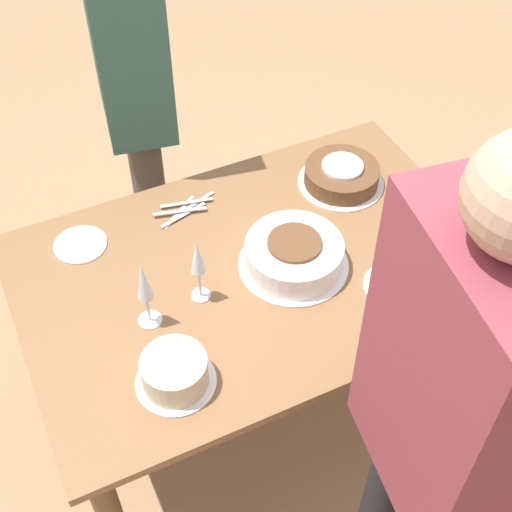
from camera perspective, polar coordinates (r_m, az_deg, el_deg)
ground_plane at (r=2.73m, az=-0.00°, el=-11.58°), size 12.00×12.00×0.00m
dining_table at (r=2.21m, az=-0.00°, el=-2.93°), size 1.40×0.93×0.76m
cake_center_white at (r=2.10m, az=3.05°, el=0.11°), size 0.33×0.33×0.10m
cake_front_chocolate at (r=2.38m, az=6.86°, el=6.43°), size 0.29×0.29×0.08m
cake_back_decorated at (r=1.85m, az=-6.53°, el=-9.23°), size 0.21×0.21×0.09m
wine_glass_near at (r=1.90m, az=-8.96°, el=-2.28°), size 0.07×0.07×0.24m
wine_glass_far at (r=1.94m, az=-4.69°, el=-0.34°), size 0.06×0.06×0.22m
dessert_plate_left at (r=2.11m, az=10.91°, el=-2.34°), size 0.18×0.18×0.01m
dessert_plate_right at (r=2.25m, az=-13.87°, el=0.89°), size 0.16×0.16×0.01m
fork_pile at (r=2.30m, az=-5.75°, el=3.75°), size 0.22×0.11×0.01m
person_cutting at (r=2.45m, az=-10.05°, el=15.03°), size 0.29×0.43×1.74m
person_watching at (r=1.51m, az=14.98°, el=-12.35°), size 0.28×0.43×1.77m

